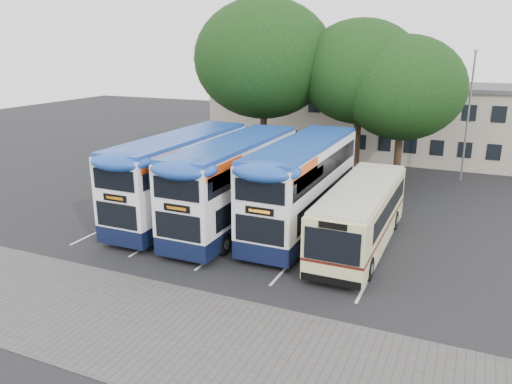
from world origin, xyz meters
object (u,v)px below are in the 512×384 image
object	(u,v)px
tree_right	(403,88)
tree_mid	(361,72)
bus_dd_left	(182,173)
bus_dd_right	(303,182)
bus_dd_mid	(236,180)
lamp_post	(469,110)
bus_single	(361,212)
tree_left	(264,59)

from	to	relation	value
tree_right	tree_mid	bearing A→B (deg)	168.13
bus_dd_left	bus_dd_right	size ratio (longest dim) A/B	1.00
bus_dd_left	bus_dd_mid	world-z (taller)	bus_dd_mid
lamp_post	bus_single	world-z (taller)	lamp_post
bus_dd_right	bus_single	distance (m)	3.57
tree_mid	bus_dd_right	world-z (taller)	tree_mid
lamp_post	tree_right	size ratio (longest dim) A/B	0.90
tree_mid	tree_right	bearing A→B (deg)	-11.87
tree_mid	bus_dd_mid	size ratio (longest dim) A/B	1.00
tree_left	bus_dd_right	world-z (taller)	tree_left
lamp_post	bus_dd_mid	bearing A→B (deg)	-125.62
tree_right	lamp_post	bearing A→B (deg)	37.77
bus_dd_right	bus_single	world-z (taller)	bus_dd_right
bus_dd_mid	bus_dd_left	bearing A→B (deg)	178.09
tree_right	bus_dd_mid	distance (m)	13.94
bus_dd_right	tree_mid	bearing A→B (deg)	89.18
tree_right	bus_dd_right	world-z (taller)	tree_right
tree_mid	bus_dd_left	bearing A→B (deg)	-119.57
bus_dd_left	bus_dd_right	world-z (taller)	bus_dd_right
lamp_post	bus_dd_mid	xyz separation A→B (m)	(-10.58, -14.76, -2.52)
bus_single	tree_right	bearing A→B (deg)	90.70
bus_dd_left	bus_single	size ratio (longest dim) A/B	1.10
lamp_post	bus_dd_right	bearing A→B (deg)	-117.76
bus_dd_left	tree_right	bearing A→B (deg)	49.34
tree_right	bus_single	distance (m)	12.63
tree_mid	bus_dd_left	size ratio (longest dim) A/B	1.00
lamp_post	bus_single	bearing A→B (deg)	-104.82
bus_single	bus_dd_right	bearing A→B (deg)	161.98
lamp_post	tree_left	xyz separation A→B (m)	(-13.80, -3.53, 3.30)
tree_right	tree_left	bearing A→B (deg)	-177.68
lamp_post	bus_single	xyz separation A→B (m)	(-3.91, -14.77, -3.37)
tree_right	bus_dd_left	xyz separation A→B (m)	(-9.89, -11.51, -4.08)
tree_mid	bus_dd_mid	bearing A→B (deg)	-106.06
tree_mid	bus_dd_mid	xyz separation A→B (m)	(-3.53, -12.25, -5.01)
tree_left	tree_mid	xyz separation A→B (m)	(6.75, 1.03, -0.81)
bus_dd_mid	bus_single	world-z (taller)	bus_dd_mid
lamp_post	tree_mid	size ratio (longest dim) A/B	0.81
bus_dd_left	bus_dd_mid	distance (m)	3.36
tree_right	bus_single	bearing A→B (deg)	-89.30
tree_left	bus_single	bearing A→B (deg)	-48.65
lamp_post	tree_mid	bearing A→B (deg)	-160.42
tree_left	bus_single	distance (m)	16.39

